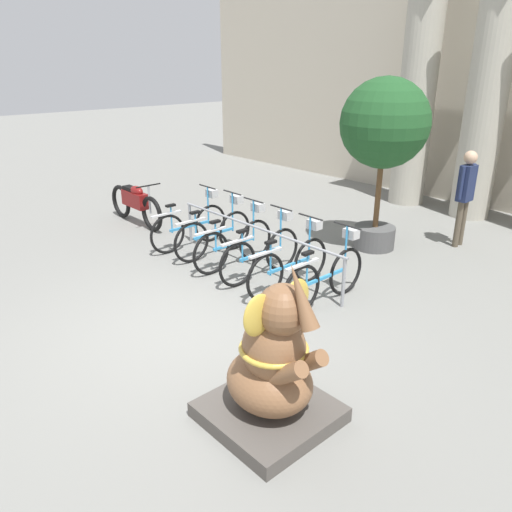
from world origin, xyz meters
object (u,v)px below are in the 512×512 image
Objects in this scene: elephant_statue at (273,369)px; person_pedestrian at (466,190)px; bicycle_2 at (235,242)px; bicycle_5 at (326,276)px; bicycle_3 at (262,252)px; motorcycle at (136,203)px; bicycle_0 at (191,225)px; bicycle_4 at (290,264)px; potted_tree at (384,131)px; bicycle_1 at (215,232)px.

person_pedestrian reaches higher than elephant_statue.
bicycle_5 is (1.93, 0.07, 0.00)m from bicycle_2.
person_pedestrian is (-1.22, 6.05, 0.49)m from elephant_statue.
bicycle_3 reaches higher than motorcycle.
bicycle_0 and bicycle_4 have the same top height.
bicycle_3 is (0.64, 0.02, 0.00)m from bicycle_2.
bicycle_0 is 1.00× the size of bicycle_4.
bicycle_2 is 1.00× the size of bicycle_4.
bicycle_5 is 0.96× the size of elephant_statue.
person_pedestrian is (5.27, 3.85, 0.61)m from motorcycle.
bicycle_3 is 0.94× the size of person_pedestrian.
person_pedestrian is at bearing 88.30° from bicycle_5.
elephant_statue is 0.98× the size of person_pedestrian.
bicycle_2 is 3.22m from potted_tree.
bicycle_5 is at bearing 1.32° from bicycle_0.
bicycle_3 is at bearing -177.57° from bicycle_5.
bicycle_0 is at bearing -179.92° from bicycle_4.
motorcycle is at bearing -177.14° from bicycle_1.
bicycle_2 is at bearing -118.38° from person_pedestrian.
elephant_statue is at bearing -48.92° from bicycle_4.
person_pedestrian is at bearing 54.12° from bicycle_1.
person_pedestrian is 0.59× the size of potted_tree.
bicycle_4 is 0.55× the size of potted_tree.
bicycle_1 is at bearing 178.05° from bicycle_4.
potted_tree reaches higher than bicycle_1.
bicycle_2 is 0.55× the size of potted_tree.
bicycle_4 is at bearing 0.81° from motorcycle.
bicycle_0 is 0.94× the size of person_pedestrian.
bicycle_4 is (2.58, 0.00, 0.00)m from bicycle_0.
bicycle_5 is at bearing 119.66° from elephant_statue.
bicycle_0 and bicycle_3 have the same top height.
motorcycle is at bearing -178.51° from bicycle_5.
bicycle_2 is at bearing -112.45° from potted_tree.
bicycle_4 is at bearing -173.72° from bicycle_5.
bicycle_3 is 0.96× the size of elephant_statue.
bicycle_0 is 1.93m from bicycle_3.
bicycle_0 is at bearing -179.42° from bicycle_3.
motorcycle is (-3.87, -0.08, 0.04)m from bicycle_3.
bicycle_4 and bicycle_5 have the same top height.
potted_tree is (-2.23, 4.78, 1.56)m from elephant_statue.
bicycle_3 is at bearing -98.96° from potted_tree.
bicycle_1 is 2.58m from bicycle_5.
bicycle_1 and bicycle_2 have the same top height.
elephant_statue is at bearing -65.01° from potted_tree.
elephant_statue is 0.87× the size of motorcycle.
bicycle_4 is 0.94× the size of person_pedestrian.
bicycle_4 is 4.52m from motorcycle.
bicycle_2 is 0.65m from bicycle_3.
potted_tree is at bearing 47.22° from bicycle_0.
person_pedestrian is at bearing 61.62° from bicycle_2.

